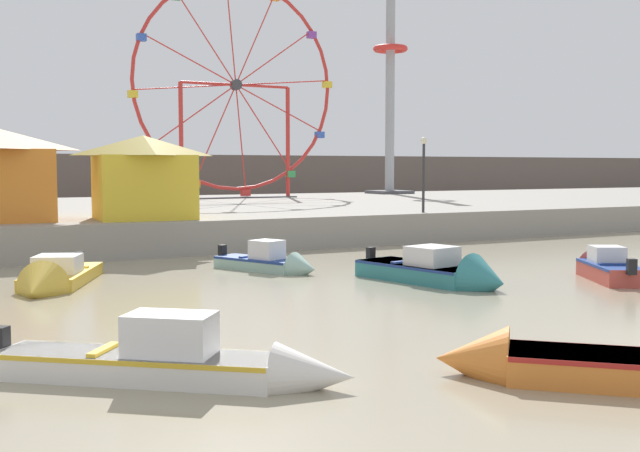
% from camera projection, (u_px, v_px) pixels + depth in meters
% --- Properties ---
extents(quay_promenade, '(110.00, 25.87, 1.33)m').
position_uv_depth(quay_promenade, '(188.00, 216.00, 42.20)').
color(quay_promenade, gray).
rests_on(quay_promenade, ground_plane).
extents(distant_town_skyline, '(140.00, 3.00, 4.40)m').
position_uv_depth(distant_town_skyline, '(102.00, 182.00, 61.50)').
color(distant_town_skyline, '#564C47').
rests_on(distant_town_skyline, ground_plane).
extents(motorboat_orange_hull, '(4.78, 4.58, 1.18)m').
position_uv_depth(motorboat_orange_hull, '(586.00, 366.00, 11.99)').
color(motorboat_orange_hull, orange).
rests_on(motorboat_orange_hull, ground_plane).
extents(motorboat_mustard_yellow, '(3.36, 5.20, 1.43)m').
position_uv_depth(motorboat_mustard_yellow, '(53.00, 279.00, 21.39)').
color(motorboat_mustard_yellow, gold).
rests_on(motorboat_mustard_yellow, ground_plane).
extents(motorboat_white_red_stripe, '(5.14, 4.36, 1.36)m').
position_uv_depth(motorboat_white_red_stripe, '(189.00, 362.00, 12.00)').
color(motorboat_white_red_stripe, silver).
rests_on(motorboat_white_red_stripe, ground_plane).
extents(motorboat_seafoam, '(2.57, 4.02, 1.30)m').
position_uv_depth(motorboat_seafoam, '(272.00, 262.00, 24.86)').
color(motorboat_seafoam, '#93BCAD').
rests_on(motorboat_seafoam, ground_plane).
extents(motorboat_faded_red, '(2.70, 3.73, 1.28)m').
position_uv_depth(motorboat_faded_red, '(604.00, 267.00, 23.28)').
color(motorboat_faded_red, '#B24238').
rests_on(motorboat_faded_red, ground_plane).
extents(motorboat_teal_painted, '(2.60, 5.27, 1.55)m').
position_uv_depth(motorboat_teal_painted, '(443.00, 273.00, 22.11)').
color(motorboat_teal_painted, teal).
rests_on(motorboat_teal_painted, ground_plane).
extents(ferris_wheel_red_frame, '(14.16, 1.20, 14.38)m').
position_uv_depth(ferris_wheel_red_frame, '(236.00, 88.00, 50.20)').
color(ferris_wheel_red_frame, red).
rests_on(ferris_wheel_red_frame, quay_promenade).
extents(drop_tower_steel_tower, '(2.80, 2.80, 16.36)m').
position_uv_depth(drop_tower_steel_tower, '(390.00, 90.00, 58.63)').
color(drop_tower_steel_tower, '#999EA3').
rests_on(drop_tower_steel_tower, quay_promenade).
extents(carnival_booth_orange_canopy, '(4.57, 4.27, 3.50)m').
position_uv_depth(carnival_booth_orange_canopy, '(0.00, 173.00, 28.98)').
color(carnival_booth_orange_canopy, orange).
rests_on(carnival_booth_orange_canopy, quay_promenade).
extents(carnival_booth_yellow_awning, '(4.24, 3.70, 3.30)m').
position_uv_depth(carnival_booth_yellow_awning, '(144.00, 176.00, 30.27)').
color(carnival_booth_yellow_awning, yellow).
rests_on(carnival_booth_yellow_awning, quay_promenade).
extents(promenade_lamp_near, '(0.32, 0.32, 3.39)m').
position_uv_depth(promenade_lamp_near, '(424.00, 162.00, 34.42)').
color(promenade_lamp_near, '#2D2D33').
rests_on(promenade_lamp_near, quay_promenade).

